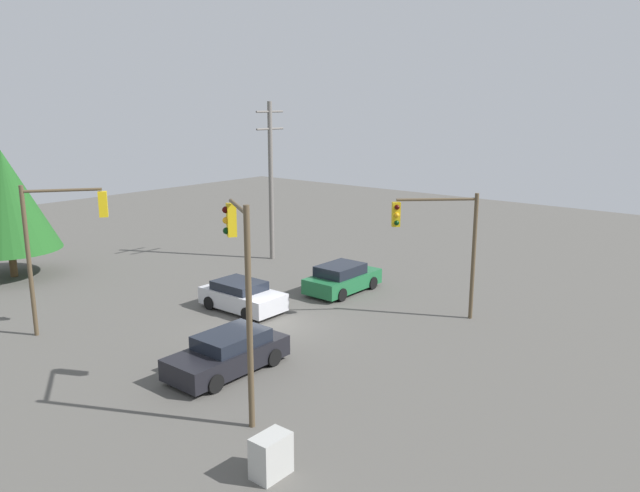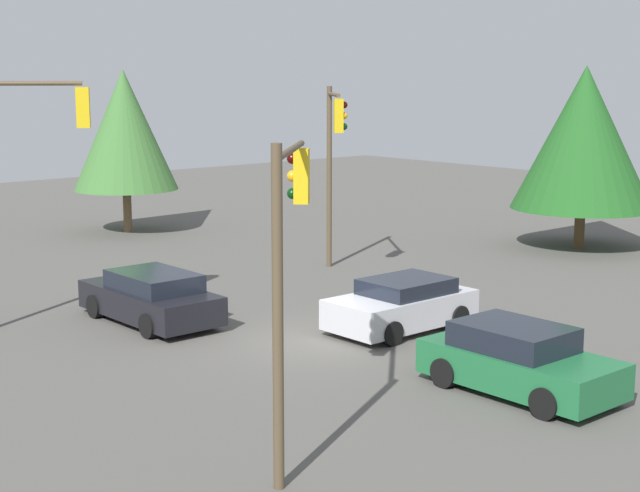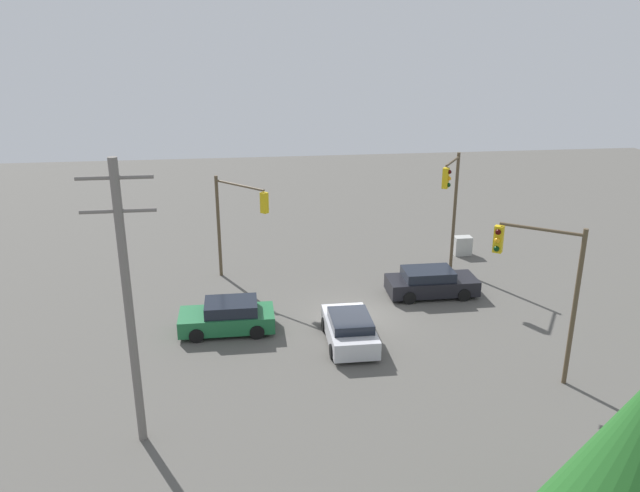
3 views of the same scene
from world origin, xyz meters
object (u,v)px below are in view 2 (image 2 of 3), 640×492
(traffic_signal_cross, at_px, (333,148))
(traffic_signal_aux, at_px, (288,240))
(sedan_green, at_px, (519,361))
(sedan_silver, at_px, (402,305))
(sedan_dark, at_px, (151,298))
(traffic_signal_main, at_px, (24,159))

(traffic_signal_cross, distance_m, traffic_signal_aux, 15.95)
(traffic_signal_aux, bearing_deg, sedan_green, -49.44)
(sedan_silver, relative_size, traffic_signal_cross, 0.65)
(sedan_silver, relative_size, traffic_signal_aux, 0.72)
(sedan_dark, height_order, traffic_signal_cross, traffic_signal_cross)
(sedan_dark, distance_m, traffic_signal_main, 4.93)
(sedan_green, xyz_separation_m, traffic_signal_cross, (-11.94, 5.39, 3.55))
(sedan_silver, distance_m, traffic_signal_cross, 8.37)
(sedan_dark, xyz_separation_m, traffic_signal_cross, (-1.67, 8.13, 3.56))
(traffic_signal_main, xyz_separation_m, traffic_signal_cross, (0.05, 10.76, -0.24))
(sedan_silver, xyz_separation_m, sedan_green, (5.24, -1.84, 0.03))
(sedan_silver, height_order, sedan_green, sedan_green)
(traffic_signal_main, bearing_deg, sedan_green, -33.04)
(traffic_signal_main, bearing_deg, sedan_dark, -0.36)
(sedan_silver, bearing_deg, sedan_green, 160.62)
(traffic_signal_main, bearing_deg, sedan_silver, -10.24)
(sedan_silver, bearing_deg, traffic_signal_cross, -27.89)
(traffic_signal_aux, bearing_deg, traffic_signal_cross, 1.70)
(sedan_green, height_order, traffic_signal_cross, traffic_signal_cross)
(sedan_silver, distance_m, sedan_dark, 6.80)
(sedan_silver, height_order, sedan_dark, sedan_dark)
(traffic_signal_main, distance_m, traffic_signal_aux, 11.43)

